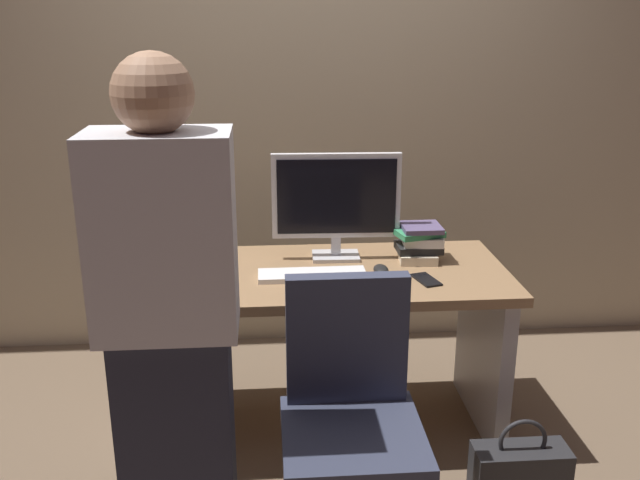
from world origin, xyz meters
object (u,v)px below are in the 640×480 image
Objects in this scene: cup_near_keyboard at (202,271)px; handbag at (519,478)px; monitor at (336,200)px; mouse at (381,270)px; office_chair at (351,440)px; person_at_desk at (170,333)px; cup_by_monitor at (213,246)px; book_stack at (420,243)px; cell_phone at (426,280)px; keyboard at (312,275)px; desk at (319,319)px.

handbag is at bearing -24.46° from cup_near_keyboard.
mouse is (0.16, -0.20, -0.24)m from monitor.
office_chair is 0.57× the size of person_at_desk.
book_stack is at bearing -7.53° from cup_by_monitor.
office_chair is at bearing -52.61° from cup_near_keyboard.
monitor is at bearing 128.94° from mouse.
book_stack is at bearing 69.09° from cell_phone.
keyboard is (0.46, 0.73, -0.11)m from person_at_desk.
mouse is at bearing 127.21° from handbag.
person_at_desk reaches higher than mouse.
keyboard is (-0.12, -0.22, -0.25)m from monitor.
mouse is (0.25, -0.05, 0.23)m from desk.
book_stack reaches higher than desk.
person_at_desk is 16.39× the size of mouse.
person_at_desk is 3.03× the size of monitor.
mouse is 0.25m from book_stack.
monitor reaches higher than cell_phone.
office_chair reaches higher than handbag.
book_stack is 1.50× the size of cell_phone.
desk is at bearing 93.25° from office_chair.
handbag is at bearing -71.38° from book_stack.
monitor reaches higher than desk.
cup_near_keyboard is 0.88m from cell_phone.
mouse is at bearing 44.95° from person_at_desk.
cell_phone is at bearing 35.62° from person_at_desk.
desk is at bearing 63.28° from keyboard.
cup_near_keyboard reaches higher than handbag.
cup_near_keyboard is at bearing -167.96° from book_stack.
person_at_desk is at bearing -160.03° from cell_phone.
cup_by_monitor is at bearing 143.47° from handbag.
cup_by_monitor is (0.06, 1.01, -0.07)m from person_at_desk.
cup_near_keyboard is (-0.51, 0.67, 0.34)m from office_chair.
office_chair is 1.74× the size of monitor.
desk is 0.34m from mouse.
keyboard is 0.50m from book_stack.
office_chair is 6.53× the size of cell_phone.
cup_near_keyboard reaches higher than desk.
monitor is 5.41× the size of mouse.
book_stack reaches higher than mouse.
handbag is at bearing -38.00° from keyboard.
office_chair is at bearing -84.11° from keyboard.
cup_by_monitor is (-0.48, 0.97, 0.34)m from office_chair.
keyboard reaches higher than desk.
monitor is 0.35m from mouse.
monitor is at bearing 58.43° from person_at_desk.
book_stack is at bearing -8.73° from monitor.
person_at_desk is at bearing -136.27° from book_stack.
cell_phone reaches higher than desk.
desk is 0.56m from cup_by_monitor.
book_stack is (0.43, 0.10, 0.29)m from desk.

